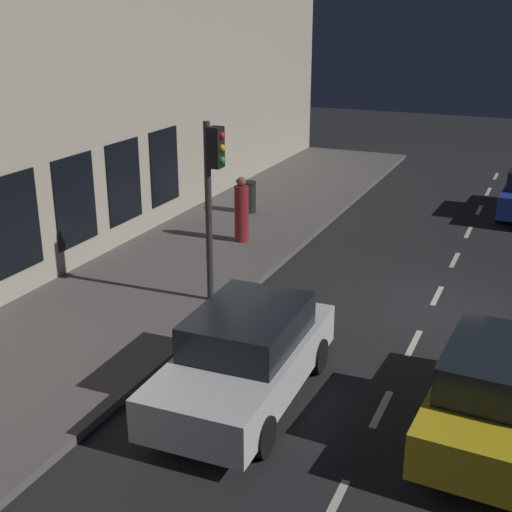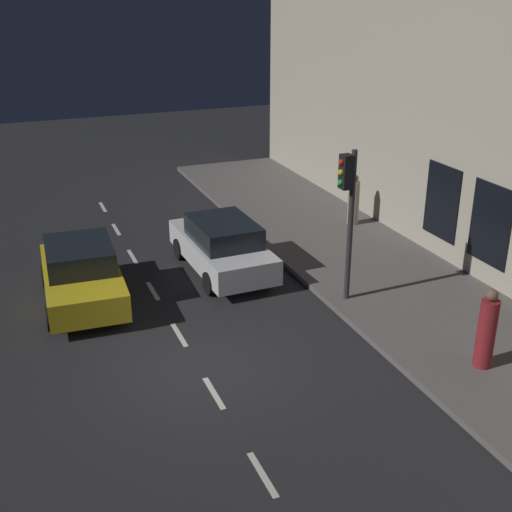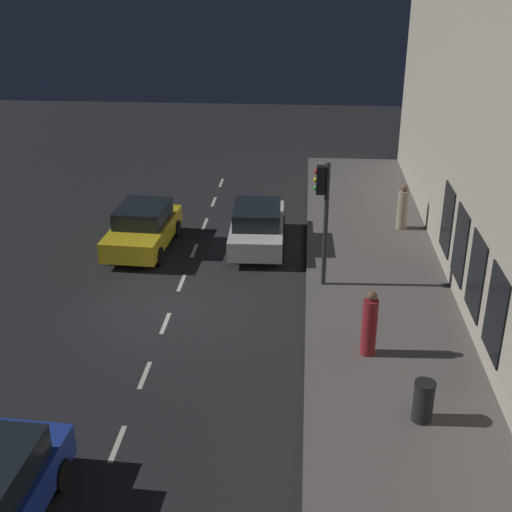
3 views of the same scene
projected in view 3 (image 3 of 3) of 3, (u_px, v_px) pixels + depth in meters
name	position (u px, v px, depth m)	size (l,w,h in m)	color
ground_plane	(172.00, 307.00, 20.12)	(60.00, 60.00, 0.00)	#232326
sidewalk	(383.00, 312.00, 19.66)	(4.50, 32.00, 0.15)	#5B5654
building_facade	(493.00, 172.00, 17.71)	(0.65, 32.00, 8.82)	#B2A893
lane_centre_line	(165.00, 323.00, 19.21)	(0.12, 27.20, 0.01)	beige
traffic_light	(323.00, 203.00, 20.11)	(0.49, 0.32, 3.93)	#2D2D30
parked_car_0	(257.00, 226.00, 23.98)	(2.03, 4.39, 1.58)	silver
parked_car_2	(143.00, 228.00, 23.80)	(2.15, 4.19, 1.58)	gold
pedestrian_0	(369.00, 325.00, 17.16)	(0.43, 0.43, 1.81)	maroon
pedestrian_1	(402.00, 208.00, 25.18)	(0.52, 0.52, 1.73)	gray
trash_bin	(423.00, 401.00, 14.81)	(0.48, 0.48, 0.98)	black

